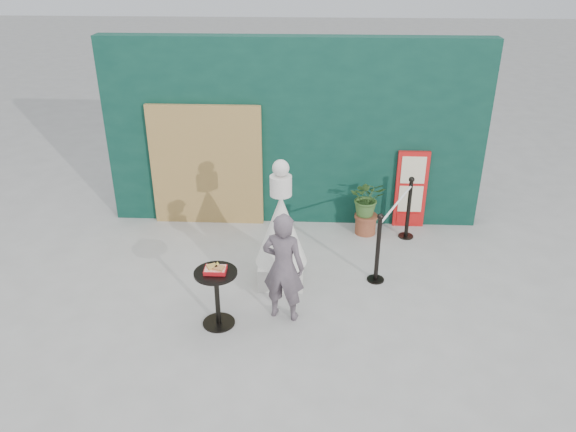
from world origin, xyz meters
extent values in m
plane|color=#ADAAA5|center=(0.00, 0.00, 0.00)|extent=(60.00, 60.00, 0.00)
cube|color=#0A3027|center=(0.00, 3.15, 1.50)|extent=(6.00, 0.30, 3.00)
cube|color=tan|center=(-1.40, 2.94, 1.00)|extent=(1.80, 0.08, 2.00)
imported|color=#64565F|center=(-0.02, 0.37, 0.72)|extent=(0.59, 0.46, 1.44)
cube|color=red|center=(1.90, 2.96, 0.65)|extent=(0.50, 0.06, 1.30)
cube|color=beige|center=(1.90, 2.92, 1.00)|extent=(0.38, 0.02, 0.45)
cube|color=beige|center=(1.90, 2.92, 0.50)|extent=(0.38, 0.02, 0.45)
cube|color=red|center=(1.90, 2.92, 0.15)|extent=(0.38, 0.02, 0.18)
cube|color=silver|center=(-0.09, 1.17, 0.16)|extent=(0.60, 0.60, 0.33)
cone|color=white|center=(-0.09, 1.17, 0.82)|extent=(0.70, 0.70, 0.99)
cylinder|color=white|center=(-0.09, 1.17, 1.45)|extent=(0.29, 0.29, 0.26)
sphere|color=silver|center=(-0.09, 1.17, 1.69)|extent=(0.22, 0.22, 0.22)
cylinder|color=black|center=(-0.81, 0.18, 0.01)|extent=(0.40, 0.40, 0.02)
cylinder|color=black|center=(-0.81, 0.18, 0.36)|extent=(0.06, 0.06, 0.72)
cylinder|color=black|center=(-0.81, 0.18, 0.73)|extent=(0.52, 0.52, 0.03)
cube|color=red|center=(-0.81, 0.18, 0.78)|extent=(0.26, 0.19, 0.05)
cube|color=#FA4521|center=(-0.81, 0.18, 0.80)|extent=(0.24, 0.17, 0.00)
cube|color=tan|center=(-0.85, 0.19, 0.82)|extent=(0.15, 0.14, 0.02)
cube|color=#C17F46|center=(-0.76, 0.16, 0.82)|extent=(0.13, 0.13, 0.02)
cone|color=gold|center=(-0.79, 0.23, 0.83)|extent=(0.06, 0.06, 0.06)
cylinder|color=brown|center=(1.18, 2.66, 0.14)|extent=(0.33, 0.33, 0.28)
cylinder|color=brown|center=(1.18, 2.66, 0.30)|extent=(0.37, 0.37, 0.05)
imported|color=#3A6029|center=(1.18, 2.66, 0.63)|extent=(0.55, 0.47, 0.61)
cylinder|color=black|center=(1.22, 1.26, 0.01)|extent=(0.24, 0.24, 0.02)
cylinder|color=black|center=(1.22, 1.26, 0.48)|extent=(0.06, 0.06, 0.96)
sphere|color=black|center=(1.22, 1.26, 0.99)|extent=(0.09, 0.09, 0.09)
cylinder|color=black|center=(1.82, 2.56, 0.01)|extent=(0.24, 0.24, 0.02)
cylinder|color=black|center=(1.82, 2.56, 0.48)|extent=(0.06, 0.06, 0.96)
sphere|color=black|center=(1.82, 2.56, 0.99)|extent=(0.09, 0.09, 0.09)
cylinder|color=white|center=(1.52, 1.91, 0.88)|extent=(0.63, 1.31, 0.03)
camera|label=1|loc=(0.33, -5.41, 4.29)|focal=35.00mm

